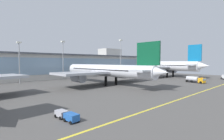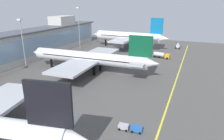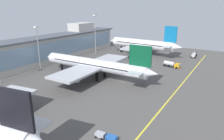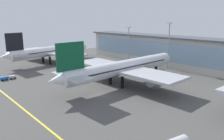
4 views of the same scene
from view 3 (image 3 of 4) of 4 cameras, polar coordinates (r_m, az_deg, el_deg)
The scene contains 10 objects.
ground_plane at distance 87.56m, azimuth 3.33°, elevation -3.12°, with size 180.00×180.00×0.00m, color #514F4C.
taxiway_centreline_stripe at distance 80.15m, azimuth 17.30°, elevation -5.90°, with size 144.00×0.50×0.01m, color yellow.
terminal_building at distance 120.46m, azimuth -19.13°, elevation 5.47°, with size 129.75×14.00×19.86m.
airliner_near_right at distance 89.79m, azimuth -4.99°, elevation 1.45°, with size 44.55×58.47×16.70m.
airliner_far_right at distance 134.68m, azimuth 8.50°, elevation 7.14°, with size 38.62×51.57×19.64m.
fuel_tanker_truck at distance 111.70m, azimuth 16.50°, elevation 1.52°, with size 4.44×9.35×2.90m.
baggage_tug_near at distance 139.83m, azimuth 21.99°, elevation 4.06°, with size 9.20×3.47×2.90m.
service_truck_far at distance 51.27m, azimuth -1.60°, elevation -18.12°, with size 2.04×5.68×1.40m.
apron_light_mast_west at distance 107.98m, azimuth -20.11°, elevation 7.60°, with size 1.80×1.80×21.46m.
apron_light_mast_centre at distance 134.97m, azimuth -4.75°, elevation 11.29°, with size 1.80×1.80×25.57m.
Camera 3 is at (-72.09, -39.25, 30.49)m, focal length 32.65 mm.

